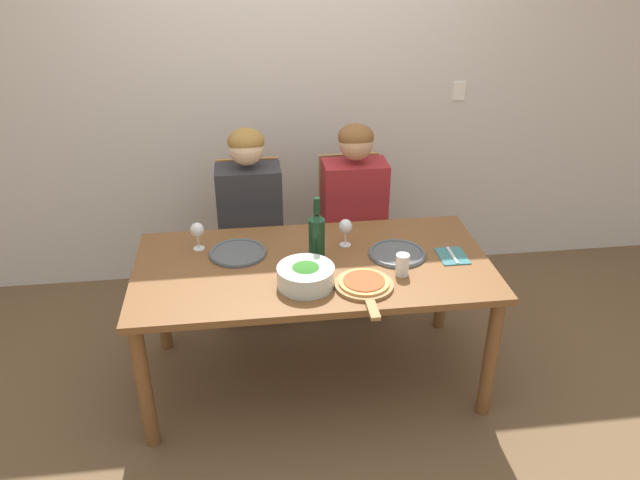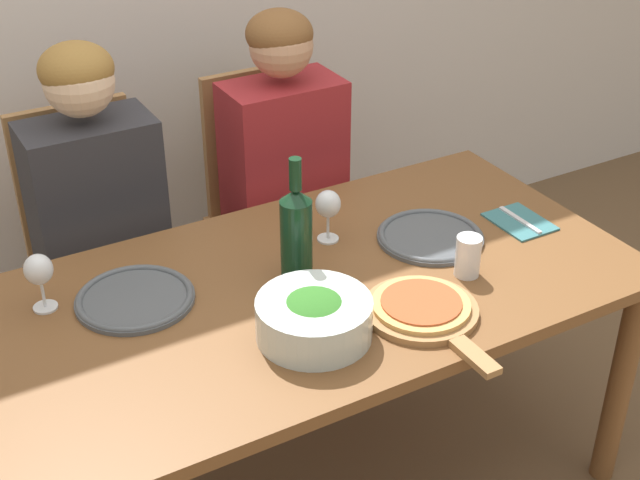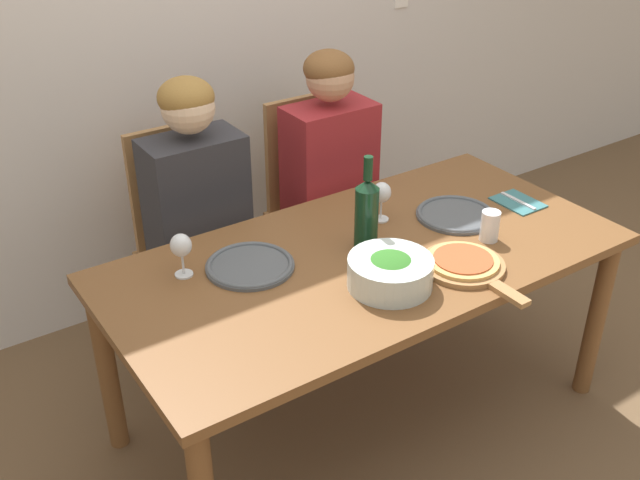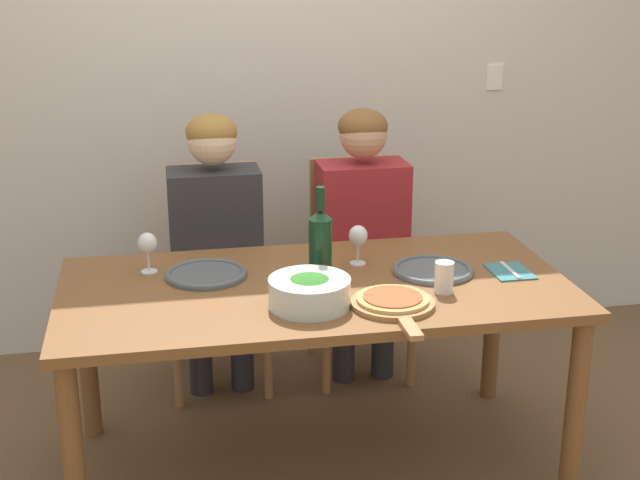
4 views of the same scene
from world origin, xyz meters
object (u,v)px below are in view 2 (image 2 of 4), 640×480
at_px(chair_right, 272,203).
at_px(wine_glass_left, 39,272).
at_px(person_man, 286,158).
at_px(wine_bottle, 296,233).
at_px(dinner_plate_left, 135,298).
at_px(dinner_plate_right, 430,236).
at_px(wine_glass_right, 328,206).
at_px(broccoli_bowl, 314,318).
at_px(water_tumbler, 468,256).
at_px(chair_left, 95,249).
at_px(person_woman, 98,203).
at_px(pizza_on_board, 423,310).
at_px(fork_on_napkin, 520,221).

xyz_separation_m(chair_right, wine_glass_left, (-0.91, -0.58, 0.33)).
bearing_deg(chair_right, person_man, -90.00).
bearing_deg(wine_bottle, dinner_plate_left, 164.93).
bearing_deg(dinner_plate_right, wine_glass_right, 150.99).
xyz_separation_m(dinner_plate_left, dinner_plate_right, (0.81, -0.11, 0.00)).
xyz_separation_m(wine_bottle, dinner_plate_right, (0.41, -0.01, -0.13)).
xyz_separation_m(wine_bottle, wine_glass_left, (-0.60, 0.19, -0.03)).
xyz_separation_m(broccoli_bowl, water_tumbler, (0.47, 0.04, 0.00)).
relative_size(wine_glass_left, wine_glass_right, 1.00).
height_order(wine_bottle, dinner_plate_right, wine_bottle).
bearing_deg(chair_left, wine_glass_right, -52.89).
relative_size(chair_right, wine_bottle, 2.80).
bearing_deg(dinner_plate_right, person_man, 98.66).
bearing_deg(water_tumbler, wine_glass_right, 124.22).
height_order(person_man, broccoli_bowl, person_man).
distance_m(chair_left, person_woman, 0.25).
relative_size(broccoli_bowl, wine_glass_left, 1.80).
xyz_separation_m(broccoli_bowl, wine_glass_left, (-0.52, 0.42, 0.05)).
height_order(pizza_on_board, wine_glass_right, wine_glass_right).
bearing_deg(wine_bottle, pizza_on_board, -57.27).
relative_size(broccoli_bowl, water_tumbler, 2.47).
bearing_deg(broccoli_bowl, person_man, 66.09).
bearing_deg(fork_on_napkin, dinner_plate_right, 169.52).
relative_size(chair_right, wine_glass_right, 6.32).
distance_m(dinner_plate_left, wine_glass_left, 0.24).
height_order(chair_right, dinner_plate_left, chair_right).
distance_m(chair_left, pizza_on_board, 1.20).
relative_size(water_tumbler, fork_on_napkin, 0.61).
relative_size(chair_left, wine_bottle, 2.80).
height_order(person_man, pizza_on_board, person_man).
relative_size(wine_bottle, dinner_plate_right, 1.15).
bearing_deg(wine_glass_left, chair_left, 64.56).
bearing_deg(dinner_plate_right, wine_glass_left, 169.07).
relative_size(dinner_plate_left, water_tumbler, 2.68).
bearing_deg(chair_right, wine_glass_left, -147.30).
bearing_deg(wine_glass_left, pizza_on_board, -31.45).
bearing_deg(chair_left, dinner_plate_right, -46.75).
height_order(person_woman, wine_glass_left, person_woman).
relative_size(person_man, dinner_plate_left, 4.09).
xyz_separation_m(broccoli_bowl, dinner_plate_left, (-0.31, 0.34, -0.04)).
height_order(chair_left, person_man, person_man).
relative_size(chair_left, dinner_plate_left, 3.24).
xyz_separation_m(wine_glass_left, fork_on_napkin, (1.29, -0.25, -0.10)).
relative_size(broccoli_bowl, dinner_plate_right, 0.92).
bearing_deg(wine_glass_right, chair_right, 77.18).
xyz_separation_m(person_man, broccoli_bowl, (-0.39, -0.89, 0.05)).
relative_size(dinner_plate_right, pizza_on_board, 0.70).
bearing_deg(broccoli_bowl, chair_right, 68.59).
height_order(wine_bottle, wine_glass_left, wine_bottle).
xyz_separation_m(chair_right, person_woman, (-0.63, -0.12, 0.22)).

